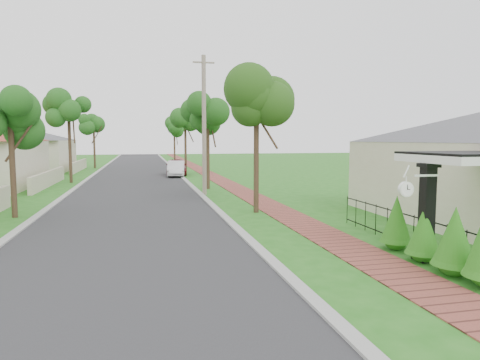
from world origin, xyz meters
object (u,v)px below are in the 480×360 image
object	(u,v)px
parked_car_white	(176,169)
utility_pole	(204,125)
station_clock	(408,188)
near_tree	(256,99)
porch_post	(427,218)
parked_car_red	(176,167)

from	to	relation	value
parked_car_white	utility_pole	world-z (taller)	utility_pole
parked_car_white	station_clock	bearing A→B (deg)	-77.15
utility_pole	near_tree	bearing A→B (deg)	-78.44
parked_car_white	near_tree	distance (m)	19.01
parked_car_white	station_clock	distance (m)	27.11
parked_car_white	near_tree	world-z (taller)	near_tree
parked_car_white	porch_post	bearing A→B (deg)	-75.23
porch_post	near_tree	world-z (taller)	near_tree
near_tree	station_clock	world-z (taller)	near_tree
parked_car_red	near_tree	size ratio (longest dim) A/B	0.70
porch_post	near_tree	bearing A→B (deg)	106.37
parked_car_red	near_tree	xyz separation A→B (m)	(1.80, -20.12, 4.07)
utility_pole	station_clock	xyz separation A→B (m)	(2.80, -14.76, -1.96)
parked_car_red	utility_pole	world-z (taller)	utility_pole
near_tree	station_clock	xyz separation A→B (m)	(1.50, -8.40, -2.83)
parked_car_red	near_tree	bearing A→B (deg)	-80.76
station_clock	parked_car_white	bearing A→B (deg)	97.33
porch_post	utility_pole	bearing A→B (deg)	104.27
utility_pole	parked_car_red	bearing A→B (deg)	92.08
near_tree	utility_pole	bearing A→B (deg)	101.56
parked_car_white	parked_car_red	bearing A→B (deg)	90.07
parked_car_white	utility_pole	size ratio (longest dim) A/B	0.51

